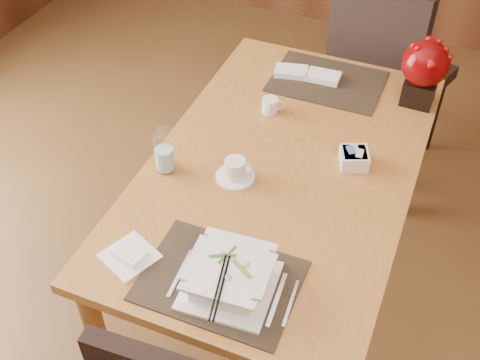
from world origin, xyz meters
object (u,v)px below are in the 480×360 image
at_px(coffee_cup, 235,171).
at_px(creamer_jug, 270,105).
at_px(far_chair, 384,65).
at_px(bread_plate, 130,256).
at_px(water_glass, 164,151).
at_px(soup_setting, 229,277).
at_px(berry_decor, 424,69).
at_px(sugar_caddy, 354,158).
at_px(dining_table, 282,184).

bearing_deg(coffee_cup, creamer_jug, 93.05).
bearing_deg(far_chair, bread_plate, 92.82).
bearing_deg(water_glass, creamer_jug, 63.93).
height_order(soup_setting, coffee_cup, soup_setting).
bearing_deg(berry_decor, sugar_caddy, -106.72).
bearing_deg(coffee_cup, soup_setting, -69.28).
xyz_separation_m(coffee_cup, creamer_jug, (-0.02, 0.40, -0.00)).
xyz_separation_m(dining_table, sugar_caddy, (0.23, 0.09, 0.13)).
xyz_separation_m(coffee_cup, bread_plate, (-0.16, -0.44, -0.03)).
xyz_separation_m(soup_setting, far_chair, (0.12, 1.58, -0.21)).
bearing_deg(sugar_caddy, bread_plate, -127.68).
height_order(coffee_cup, bread_plate, coffee_cup).
xyz_separation_m(dining_table, bread_plate, (-0.29, -0.57, 0.10)).
height_order(bread_plate, far_chair, far_chair).
relative_size(soup_setting, coffee_cup, 1.98).
bearing_deg(berry_decor, coffee_cup, -126.00).
height_order(creamer_jug, far_chair, far_chair).
bearing_deg(water_glass, soup_setting, -43.46).
relative_size(dining_table, creamer_jug, 18.69).
xyz_separation_m(creamer_jug, sugar_caddy, (0.38, -0.18, -0.00)).
bearing_deg(far_chair, water_glass, 84.61).
height_order(coffee_cup, berry_decor, berry_decor).
bearing_deg(sugar_caddy, dining_table, -157.77).
distance_m(dining_table, creamer_jug, 0.33).
distance_m(sugar_caddy, far_chair, 0.95).
distance_m(dining_table, coffee_cup, 0.22).
height_order(dining_table, bread_plate, bread_plate).
height_order(soup_setting, water_glass, water_glass).
distance_m(creamer_jug, sugar_caddy, 0.42).
distance_m(dining_table, bread_plate, 0.65).
distance_m(coffee_cup, berry_decor, 0.85).
distance_m(soup_setting, creamer_jug, 0.85).
bearing_deg(bread_plate, dining_table, 63.46).
xyz_separation_m(sugar_caddy, berry_decor, (0.14, 0.46, 0.12)).
bearing_deg(far_chair, berry_decor, 132.55).
height_order(dining_table, far_chair, far_chair).
bearing_deg(sugar_caddy, water_glass, -155.61).
height_order(berry_decor, far_chair, far_chair).
relative_size(coffee_cup, sugar_caddy, 1.43).
xyz_separation_m(water_glass, far_chair, (0.53, 1.20, -0.24)).
bearing_deg(dining_table, berry_decor, 56.50).
xyz_separation_m(creamer_jug, bread_plate, (-0.14, -0.84, -0.02)).
bearing_deg(bread_plate, berry_decor, 59.91).
bearing_deg(berry_decor, water_glass, -135.18).
xyz_separation_m(water_glass, bread_plate, (0.08, -0.39, -0.08)).
bearing_deg(coffee_cup, sugar_caddy, 31.79).
height_order(dining_table, water_glass, water_glass).
height_order(water_glass, sugar_caddy, water_glass).
bearing_deg(creamer_jug, bread_plate, -116.87).
relative_size(water_glass, creamer_jug, 2.06).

